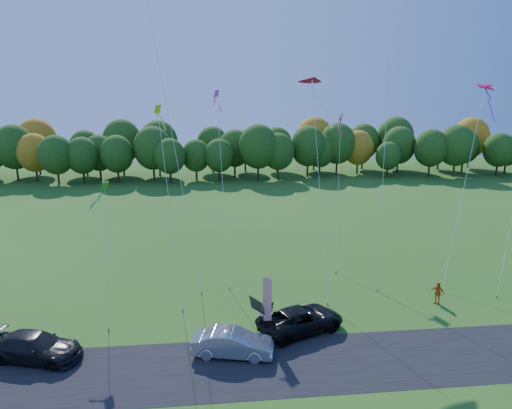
{
  "coord_description": "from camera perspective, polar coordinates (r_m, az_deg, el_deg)",
  "views": [
    {
      "loc": [
        -3.48,
        -26.79,
        14.96
      ],
      "look_at": [
        0.0,
        6.0,
        7.0
      ],
      "focal_mm": 32.0,
      "sensor_mm": 36.0,
      "label": 1
    }
  ],
  "objects": [
    {
      "name": "kite_diamond_green",
      "position": [
        32.16,
        -18.18,
        -5.53
      ],
      "size": [
        1.09,
        4.51,
        9.5
      ],
      "color": "#4C3F33",
      "rests_on": "ground"
    },
    {
      "name": "feather_flag",
      "position": [
        29.05,
        1.35,
        -11.88
      ],
      "size": [
        0.53,
        0.16,
        4.05
      ],
      "color": "#999999",
      "rests_on": "ground"
    },
    {
      "name": "dark_truck_a",
      "position": [
        30.39,
        -25.87,
        -15.7
      ],
      "size": [
        5.81,
        3.59,
        1.57
      ],
      "primitive_type": "imported",
      "rotation": [
        0.0,
        0.0,
        1.29
      ],
      "color": "black",
      "rests_on": "ground"
    },
    {
      "name": "kite_diamond_white",
      "position": [
        41.97,
        10.28,
        1.85
      ],
      "size": [
        2.74,
        8.08,
        13.75
      ],
      "color": "#4C3F33",
      "rests_on": "ground"
    },
    {
      "name": "kite_delta_blue",
      "position": [
        37.58,
        -11.0,
        11.45
      ],
      "size": [
        6.23,
        10.6,
        28.45
      ],
      "color": "#4C3F33",
      "rests_on": "ground"
    },
    {
      "name": "kite_diamond_yellow",
      "position": [
        33.62,
        -10.74,
        -0.14
      ],
      "size": [
        2.17,
        5.76,
        14.58
      ],
      "color": "#4C3F33",
      "rests_on": "ground"
    },
    {
      "name": "person_tailgate_a",
      "position": [
        30.3,
        0.66,
        -14.12
      ],
      "size": [
        0.6,
        0.74,
        1.76
      ],
      "primitive_type": "imported",
      "rotation": [
        0.0,
        0.0,
        1.89
      ],
      "color": "silver",
      "rests_on": "ground"
    },
    {
      "name": "kite_parafoil_orange",
      "position": [
        41.05,
        16.13,
        14.08
      ],
      "size": [
        6.09,
        13.1,
        31.7
      ],
      "color": "#4C3F33",
      "rests_on": "ground"
    },
    {
      "name": "kite_diamond_blue_low",
      "position": [
        41.18,
        29.09,
        -3.13
      ],
      "size": [
        4.58,
        5.25,
        9.08
      ],
      "color": "#4C3F33",
      "rests_on": "ground"
    },
    {
      "name": "person_tailgate_b",
      "position": [
        31.16,
        1.91,
        -13.43
      ],
      "size": [
        0.88,
        0.97,
        1.63
      ],
      "primitive_type": "imported",
      "rotation": [
        0.0,
        0.0,
        1.16
      ],
      "color": "gray",
      "rests_on": "ground"
    },
    {
      "name": "silver_sedan",
      "position": [
        27.96,
        -2.9,
        -16.91
      ],
      "size": [
        5.01,
        2.64,
        1.57
      ],
      "primitive_type": "imported",
      "rotation": [
        0.0,
        0.0,
        1.36
      ],
      "color": "#B5B4B9",
      "rests_on": "ground"
    },
    {
      "name": "asphalt_strip",
      "position": [
        27.48,
        2.33,
        -19.41
      ],
      "size": [
        90.0,
        6.0,
        0.01
      ],
      "primitive_type": "cube",
      "color": "black",
      "rests_on": "ground"
    },
    {
      "name": "tree_line",
      "position": [
        83.22,
        -3.57,
        3.19
      ],
      "size": [
        116.0,
        12.0,
        10.0
      ],
      "primitive_type": null,
      "color": "#1E4711",
      "rests_on": "ground"
    },
    {
      "name": "kite_delta_red",
      "position": [
        36.29,
        7.78,
        5.94
      ],
      "size": [
        2.22,
        9.3,
        17.41
      ],
      "color": "#4C3F33",
      "rests_on": "ground"
    },
    {
      "name": "ground",
      "position": [
        30.88,
        1.22,
        -15.41
      ],
      "size": [
        160.0,
        160.0,
        0.0
      ],
      "primitive_type": "plane",
      "color": "#245516"
    },
    {
      "name": "kite_diamond_pink",
      "position": [
        37.65,
        -4.2,
        2.58
      ],
      "size": [
        1.13,
        7.41,
        15.68
      ],
      "color": "#4C3F33",
      "rests_on": "ground"
    },
    {
      "name": "person_east",
      "position": [
        36.54,
        21.75,
        -10.21
      ],
      "size": [
        0.91,
        1.01,
        1.65
      ],
      "primitive_type": "imported",
      "rotation": [
        0.0,
        0.0,
        -0.91
      ],
      "color": "#CA6313",
      "rests_on": "ground"
    },
    {
      "name": "black_suv",
      "position": [
        30.55,
        5.62,
        -14.12
      ],
      "size": [
        6.31,
        4.57,
        1.59
      ],
      "primitive_type": "imported",
      "rotation": [
        0.0,
        0.0,
        1.95
      ],
      "color": "black",
      "rests_on": "ground"
    },
    {
      "name": "kite_parafoil_rainbow",
      "position": [
        41.7,
        24.69,
        2.63
      ],
      "size": [
        8.22,
        8.5,
        16.23
      ],
      "color": "#4C3F33",
      "rests_on": "ground"
    }
  ]
}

